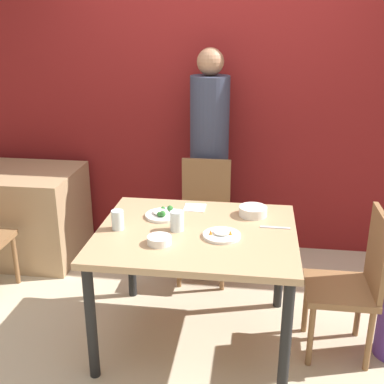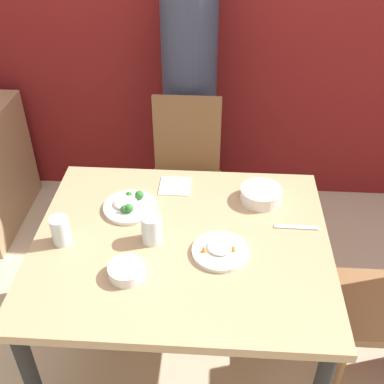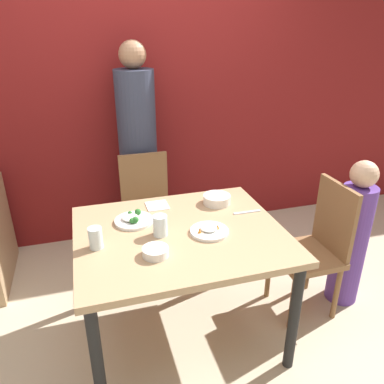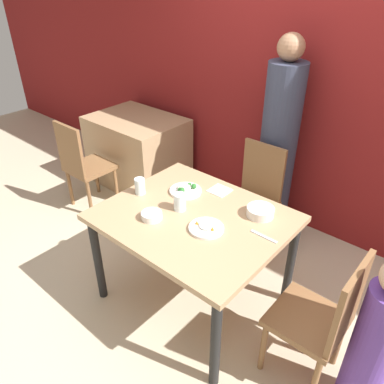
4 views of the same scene
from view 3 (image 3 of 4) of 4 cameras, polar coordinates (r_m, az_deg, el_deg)
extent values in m
plane|color=beige|center=(2.62, -1.61, -20.40)|extent=(10.00, 10.00, 0.00)
cube|color=maroon|center=(3.31, -8.66, 15.42)|extent=(10.00, 0.06, 2.70)
cube|color=tan|center=(2.17, -1.83, -6.46)|extent=(1.18, 0.99, 0.04)
cylinder|color=black|center=(2.02, -14.22, -23.96)|extent=(0.06, 0.06, 0.71)
cylinder|color=black|center=(2.25, 15.28, -17.97)|extent=(0.06, 0.06, 0.71)
cylinder|color=black|center=(2.69, -15.42, -10.29)|extent=(0.06, 0.06, 0.71)
cylinder|color=black|center=(2.87, 6.36, -7.12)|extent=(0.06, 0.06, 0.71)
cube|color=brown|center=(2.96, -6.45, -4.48)|extent=(0.40, 0.40, 0.04)
cube|color=brown|center=(3.02, -7.33, 1.48)|extent=(0.38, 0.03, 0.48)
cylinder|color=brown|center=(2.92, -8.86, -10.22)|extent=(0.04, 0.04, 0.40)
cylinder|color=brown|center=(2.97, -2.47, -9.30)|extent=(0.04, 0.04, 0.40)
cylinder|color=brown|center=(3.20, -9.75, -6.99)|extent=(0.04, 0.04, 0.40)
cylinder|color=brown|center=(3.24, -3.94, -6.21)|extent=(0.04, 0.04, 0.40)
cube|color=brown|center=(2.65, 16.86, -9.28)|extent=(0.40, 0.40, 0.04)
cube|color=brown|center=(2.62, 20.95, -3.67)|extent=(0.03, 0.38, 0.48)
cylinder|color=brown|center=(2.81, 11.60, -12.00)|extent=(0.04, 0.04, 0.40)
cylinder|color=brown|center=(2.59, 15.07, -15.99)|extent=(0.04, 0.04, 0.40)
cylinder|color=brown|center=(2.96, 17.36, -10.61)|extent=(0.04, 0.04, 0.40)
cylinder|color=brown|center=(2.75, 21.15, -14.18)|extent=(0.04, 0.04, 0.40)
cylinder|color=#33384C|center=(3.18, -8.07, 4.22)|extent=(0.31, 0.31, 1.53)
sphere|color=#9E7051|center=(3.00, -9.08, 20.00)|extent=(0.21, 0.21, 0.21)
cylinder|color=#5B3893|center=(2.83, 22.92, -7.51)|extent=(0.22, 0.22, 0.88)
sphere|color=#DBAD89|center=(2.61, 24.77, 2.49)|extent=(0.18, 0.18, 0.18)
cylinder|color=silver|center=(2.47, 3.81, -1.12)|extent=(0.18, 0.18, 0.06)
cylinder|color=#BC5123|center=(2.46, 3.82, -0.56)|extent=(0.16, 0.16, 0.01)
cylinder|color=white|center=(2.14, 2.67, -6.00)|extent=(0.22, 0.22, 0.02)
ellipsoid|color=white|center=(2.14, 2.57, -5.50)|extent=(0.10, 0.10, 0.02)
cone|color=orange|center=(2.10, 1.17, -5.89)|extent=(0.02, 0.02, 0.03)
cone|color=orange|center=(2.16, 2.18, -5.06)|extent=(0.02, 0.02, 0.02)
cone|color=orange|center=(2.14, 3.92, -5.30)|extent=(0.02, 0.02, 0.03)
cylinder|color=white|center=(2.28, -8.83, -4.34)|extent=(0.23, 0.23, 0.02)
ellipsoid|color=white|center=(2.27, -9.38, -3.88)|extent=(0.10, 0.10, 0.02)
sphere|color=#2D702D|center=(2.31, -8.25, -3.01)|extent=(0.04, 0.04, 0.04)
sphere|color=#2D702D|center=(2.22, -9.11, -4.34)|extent=(0.03, 0.03, 0.03)
sphere|color=#2D702D|center=(2.22, -8.61, -4.19)|extent=(0.04, 0.04, 0.04)
sphere|color=#2D702D|center=(2.32, -9.43, -3.21)|extent=(0.03, 0.03, 0.03)
cylinder|color=white|center=(1.94, -5.58, -9.05)|extent=(0.14, 0.14, 0.05)
cylinder|color=white|center=(1.93, -5.60, -8.56)|extent=(0.12, 0.12, 0.01)
cylinder|color=silver|center=(2.10, -4.87, -5.11)|extent=(0.08, 0.08, 0.12)
cylinder|color=silver|center=(2.04, -14.48, -6.80)|extent=(0.07, 0.07, 0.12)
cube|color=white|center=(2.46, -5.32, -2.07)|extent=(0.14, 0.14, 0.01)
cube|color=silver|center=(2.39, 8.39, -3.05)|extent=(0.18, 0.02, 0.01)
camera|label=1|loc=(1.13, 117.70, -5.69)|focal=45.00mm
camera|label=2|loc=(0.75, 48.61, 34.36)|focal=45.00mm
camera|label=4|loc=(1.82, 70.49, 19.77)|focal=35.00mm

